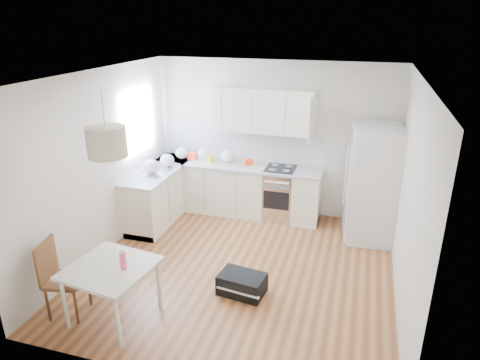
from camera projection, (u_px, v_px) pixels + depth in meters
The scene contains 29 objects.
floor at pixel (240, 268), 6.10m from camera, with size 4.20×4.20×0.00m, color brown.
ceiling at pixel (239, 76), 5.12m from camera, with size 4.20×4.20×0.00m, color white.
wall_back at pixel (274, 139), 7.49m from camera, with size 4.20×4.20×0.00m, color silver.
wall_left at pixel (100, 165), 6.17m from camera, with size 4.20×4.20×0.00m, color silver.
wall_right at pixel (409, 199), 5.05m from camera, with size 4.20×4.20×0.00m, color silver.
window_glassblock at pixel (138, 121), 7.05m from camera, with size 0.02×1.00×1.00m, color #BFE0F9.
cabinets_back at pixel (236, 189), 7.71m from camera, with size 3.00×0.60×0.88m, color white.
cabinets_left at pixel (161, 195), 7.49m from camera, with size 0.60×1.80×0.88m, color white.
counter_back at pixel (236, 165), 7.54m from camera, with size 3.02×0.64×0.04m, color silver.
counter_left at pixel (159, 170), 7.32m from camera, with size 0.64×1.82×0.04m, color silver.
backsplash_back at pixel (241, 144), 7.69m from camera, with size 3.00×0.01×0.58m, color white.
backsplash_left at pixel (142, 151), 7.29m from camera, with size 0.01×1.80×0.58m, color white.
upper_cabinets at pixel (264, 111), 7.20m from camera, with size 1.70×0.32×0.75m, color white.
range_oven at pixel (280, 194), 7.50m from camera, with size 0.50×0.61×0.88m, color silver, non-canonical shape.
sink at pixel (158, 170), 7.27m from camera, with size 0.50×0.80×0.16m, color silver, non-canonical shape.
refrigerator at pixel (373, 184), 6.70m from camera, with size 0.87×0.91×1.82m, color white, non-canonical shape.
dining_table at pixel (111, 272), 4.88m from camera, with size 1.01×1.01×0.71m.
dining_chair at pixel (66, 279), 5.02m from camera, with size 0.41×0.41×0.96m, color #442514, non-canonical shape.
drink_bottle at pixel (123, 259), 4.77m from camera, with size 0.07×0.07×0.25m, color #F3436B.
gym_bag at pixel (242, 284), 5.52m from camera, with size 0.58×0.38×0.27m, color black.
pendant_lamp at pixel (107, 142), 4.32m from camera, with size 0.40×0.40×0.31m, color #BFB693.
grocery_bag_a at pixel (182, 153), 7.78m from camera, with size 0.24×0.20×0.22m, color white.
grocery_bag_b at pixel (204, 155), 7.68m from camera, with size 0.25×0.21×0.23m, color white.
grocery_bag_c at pixel (228, 156), 7.60m from camera, with size 0.25×0.21×0.22m, color white.
grocery_bag_d at pixel (167, 160), 7.39m from camera, with size 0.25×0.21×0.22m, color white.
grocery_bag_e at pixel (151, 167), 7.05m from camera, with size 0.27×0.23×0.24m, color white.
snack_orange at pixel (249, 162), 7.49m from camera, with size 0.15×0.10×0.10m, color #EF3D15.
snack_yellow at pixel (209, 159), 7.65m from camera, with size 0.18×0.11×0.12m, color yellow.
snack_red at pixel (192, 156), 7.78m from camera, with size 0.17×0.10×0.12m, color red.
Camera 1 is at (1.49, -5.02, 3.37)m, focal length 32.00 mm.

